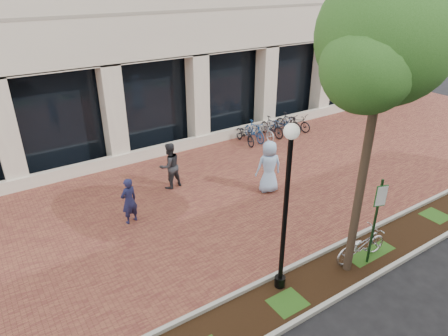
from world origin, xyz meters
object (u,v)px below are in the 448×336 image
parking_sign (377,212)px  pedestrian_right (269,167)px  lamppost (286,203)px  pedestrian_mid (170,166)px  bollard (290,137)px  street_tree (385,45)px  bike_rack_cluster (272,127)px  locked_bicycle (361,245)px  pedestrian_left (129,201)px

parking_sign → pedestrian_right: 4.85m
lamppost → pedestrian_right: bearing=54.5°
pedestrian_mid → bollard: size_ratio=1.72×
pedestrian_right → parking_sign: bearing=101.2°
parking_sign → lamppost: size_ratio=0.59×
pedestrian_mid → pedestrian_right: (2.90, -2.26, 0.10)m
street_tree → bollard: 10.14m
bollard → bike_rack_cluster: 1.60m
bike_rack_cluster → street_tree: bearing=-117.3°
pedestrian_mid → pedestrian_right: bearing=134.1°
locked_bicycle → bollard: size_ratio=1.70×
locked_bicycle → bike_rack_cluster: bike_rack_cluster is taller
pedestrian_mid → bollard: bearing=175.9°
parking_sign → bike_rack_cluster: bearing=84.4°
parking_sign → locked_bicycle: bearing=121.1°
pedestrian_right → street_tree: bearing=93.4°
bollard → pedestrian_left: bearing=-167.6°
pedestrian_mid → bike_rack_cluster: pedestrian_mid is taller
bollard → bike_rack_cluster: (0.20, 1.58, -0.06)m
bollard → street_tree: bearing=-121.1°
parking_sign → street_tree: (-0.63, 0.17, 4.30)m
pedestrian_right → pedestrian_mid: bearing=-23.5°
street_tree → pedestrian_mid: street_tree is taller
pedestrian_left → bike_rack_cluster: pedestrian_left is taller
parking_sign → pedestrian_mid: (-2.63, 7.06, -0.77)m
parking_sign → street_tree: bearing=-176.9°
lamppost → locked_bicycle: 3.36m
bollard → bike_rack_cluster: bearing=82.8°
street_tree → bollard: bearing=58.9°
lamppost → pedestrian_right: size_ratio=2.25×
pedestrian_right → bollard: size_ratio=1.91×
locked_bicycle → pedestrian_right: (0.33, 4.55, 0.53)m
pedestrian_mid → bollard: (6.42, 0.44, -0.37)m
pedestrian_right → bollard: bearing=-128.0°
pedestrian_left → bollard: size_ratio=1.53×
pedestrian_left → bike_rack_cluster: (8.78, 3.46, -0.33)m
pedestrian_right → bike_rack_cluster: size_ratio=0.48×
lamppost → street_tree: bearing=-12.9°
lamppost → pedestrian_mid: (0.06, 6.42, -1.63)m
pedestrian_left → pedestrian_right: 5.13m
pedestrian_mid → parking_sign: bearing=102.4°
street_tree → bike_rack_cluster: (4.62, 8.91, -5.50)m
pedestrian_left → pedestrian_right: pedestrian_right is taller
street_tree → locked_bicycle: bearing=7.9°
pedestrian_left → bollard: 8.79m
pedestrian_mid → pedestrian_right: pedestrian_right is taller
pedestrian_mid → pedestrian_left: bearing=25.7°
lamppost → pedestrian_right: (2.96, 4.16, -1.53)m
street_tree → parking_sign: bearing=-15.0°
parking_sign → pedestrian_left: parking_sign is taller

